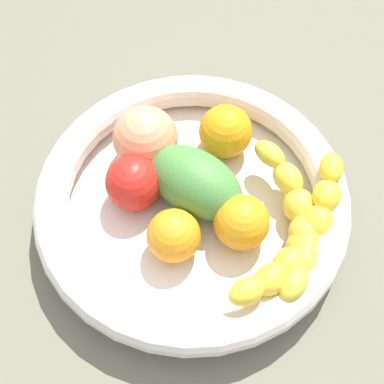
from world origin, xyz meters
TOP-DOWN VIEW (x-y plane):
  - kitchen_counter at (0.00, 0.00)cm, footprint 120.00×120.00cm
  - fruit_bowl at (0.00, 0.00)cm, footprint 35.35×35.35cm
  - banana_draped_left at (7.89, -8.42)cm, footprint 11.30×18.10cm
  - banana_draped_right at (6.63, -10.91)cm, footprint 20.03×10.77cm
  - orange_front at (7.66, 4.99)cm, footprint 6.40×6.40cm
  - orange_mid_left at (-4.40, -3.54)cm, footprint 5.79×5.79cm
  - orange_mid_right at (2.56, -5.97)cm, footprint 6.06×6.06cm
  - mango_green at (0.83, 0.71)cm, footprint 11.22×13.63cm
  - tomato_red at (-5.00, 4.26)cm, footprint 6.37×6.37cm
  - peach_blush at (-1.12, 8.54)cm, footprint 7.65×7.65cm

SIDE VIEW (x-z plane):
  - kitchen_counter at x=0.00cm, z-range 0.00..3.00cm
  - fruit_bowl at x=0.00cm, z-range 3.10..8.82cm
  - orange_mid_left at x=-4.40cm, z-range 4.85..10.64cm
  - banana_draped_left at x=7.89cm, z-range 5.46..10.04cm
  - orange_mid_right at x=2.56cm, z-range 4.85..10.91cm
  - tomato_red at x=-5.00cm, z-range 4.85..11.22cm
  - orange_front at x=7.66cm, z-range 4.85..11.25cm
  - banana_draped_right at x=6.63cm, z-range 5.11..11.29cm
  - mango_green at x=0.83cm, z-range 4.85..11.63cm
  - peach_blush at x=-1.12cm, z-range 4.85..12.50cm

